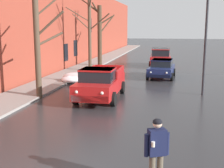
{
  "coord_description": "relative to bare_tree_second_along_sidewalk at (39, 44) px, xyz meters",
  "views": [
    {
      "loc": [
        2.73,
        -5.86,
        3.89
      ],
      "look_at": [
        -0.12,
        7.87,
        1.23
      ],
      "focal_mm": 48.34,
      "sensor_mm": 36.0,
      "label": 1
    }
  ],
  "objects": [
    {
      "name": "pickup_truck_red_approaching_near_lane",
      "position": [
        3.3,
        0.48,
        -2.12
      ],
      "size": [
        2.24,
        5.11,
        1.76
      ],
      "color": "red",
      "rests_on": "ground"
    },
    {
      "name": "suv_red_parked_kerbside_mid",
      "position": [
        5.83,
        15.07,
        -2.01
      ],
      "size": [
        2.3,
        4.47,
        1.82
      ],
      "color": "red",
      "rests_on": "ground"
    },
    {
      "name": "snow_bank_near_corner_left",
      "position": [
        0.31,
        4.73,
        -2.74
      ],
      "size": [
        1.87,
        1.5,
        0.52
      ],
      "color": "white",
      "rests_on": "ground"
    },
    {
      "name": "bare_tree_mid_block",
      "position": [
        -0.06,
        10.23,
        0.74
      ],
      "size": [
        3.7,
        2.27,
        7.4
      ],
      "color": "#4C3D2D",
      "rests_on": "ground"
    },
    {
      "name": "left_sidewalk_slab",
      "position": [
        -1.28,
        8.64,
        -2.94
      ],
      "size": [
        2.56,
        80.0,
        0.12
      ],
      "primitive_type": "cube",
      "color": "gray",
      "rests_on": "ground"
    },
    {
      "name": "brick_townhouse_facade",
      "position": [
        -3.06,
        8.64,
        1.13
      ],
      "size": [
        0.63,
        80.0,
        8.25
      ],
      "color": "brown",
      "rests_on": "ground"
    },
    {
      "name": "snow_bank_mid_block_left",
      "position": [
        0.84,
        4.97,
        -2.62
      ],
      "size": [
        2.75,
        0.97,
        0.78
      ],
      "color": "white",
      "rests_on": "ground"
    },
    {
      "name": "pedestrian_with_coffee",
      "position": [
        6.88,
        -8.32,
        -1.96
      ],
      "size": [
        0.62,
        0.49,
        1.76
      ],
      "color": "brown",
      "rests_on": "ground"
    },
    {
      "name": "sedan_darkblue_parked_kerbside_close",
      "position": [
        6.26,
        8.32,
        -2.24
      ],
      "size": [
        2.15,
        3.98,
        1.42
      ],
      "color": "navy",
      "rests_on": "ground"
    },
    {
      "name": "street_lamp_post",
      "position": [
        8.89,
        2.59,
        0.16
      ],
      "size": [
        0.44,
        0.24,
        5.62
      ],
      "color": "#28282D",
      "rests_on": "ground"
    },
    {
      "name": "bare_tree_far_down_block",
      "position": [
        -0.09,
        13.91,
        0.28
      ],
      "size": [
        2.58,
        1.66,
        6.37
      ],
      "color": "#423323",
      "rests_on": "ground"
    },
    {
      "name": "bare_tree_second_along_sidewalk",
      "position": [
        0.0,
        0.0,
        0.0
      ],
      "size": [
        1.66,
        1.28,
        5.76
      ],
      "color": "#4C3D2D",
      "rests_on": "ground"
    }
  ]
}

